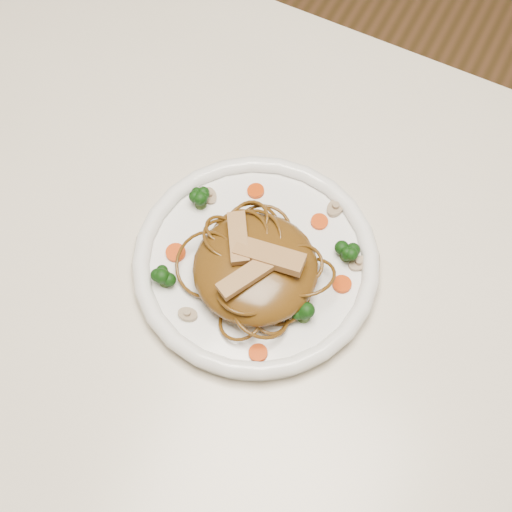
% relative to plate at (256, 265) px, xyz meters
% --- Properties ---
extents(ground, '(4.00, 4.00, 0.00)m').
position_rel_plate_xyz_m(ground, '(0.04, -0.01, -0.76)').
color(ground, brown).
rests_on(ground, ground).
extents(table, '(1.20, 0.80, 0.75)m').
position_rel_plate_xyz_m(table, '(0.04, -0.01, -0.11)').
color(table, silver).
rests_on(table, ground).
extents(plate, '(0.30, 0.30, 0.02)m').
position_rel_plate_xyz_m(plate, '(0.00, 0.00, 0.00)').
color(plate, white).
rests_on(plate, table).
extents(noodle_mound, '(0.15, 0.15, 0.04)m').
position_rel_plate_xyz_m(noodle_mound, '(0.01, -0.02, 0.03)').
color(noodle_mound, '#593710').
rests_on(noodle_mound, plate).
extents(chicken_a, '(0.08, 0.03, 0.01)m').
position_rel_plate_xyz_m(chicken_a, '(0.02, -0.01, 0.06)').
color(chicken_a, tan).
rests_on(chicken_a, noodle_mound).
extents(chicken_b, '(0.05, 0.06, 0.01)m').
position_rel_plate_xyz_m(chicken_b, '(-0.02, -0.01, 0.06)').
color(chicken_b, tan).
rests_on(chicken_b, noodle_mound).
extents(chicken_c, '(0.05, 0.06, 0.01)m').
position_rel_plate_xyz_m(chicken_c, '(0.01, -0.04, 0.06)').
color(chicken_c, tan).
rests_on(chicken_c, noodle_mound).
extents(broccoli_0, '(0.03, 0.03, 0.03)m').
position_rel_plate_xyz_m(broccoli_0, '(0.09, 0.05, 0.02)').
color(broccoli_0, black).
rests_on(broccoli_0, plate).
extents(broccoli_1, '(0.03, 0.03, 0.03)m').
position_rel_plate_xyz_m(broccoli_1, '(-0.09, 0.04, 0.02)').
color(broccoli_1, black).
rests_on(broccoli_1, plate).
extents(broccoli_2, '(0.03, 0.03, 0.03)m').
position_rel_plate_xyz_m(broccoli_2, '(-0.08, -0.07, 0.02)').
color(broccoli_2, black).
rests_on(broccoli_2, plate).
extents(broccoli_3, '(0.03, 0.03, 0.03)m').
position_rel_plate_xyz_m(broccoli_3, '(0.08, -0.04, 0.02)').
color(broccoli_3, black).
rests_on(broccoli_3, plate).
extents(carrot_0, '(0.02, 0.02, 0.00)m').
position_rel_plate_xyz_m(carrot_0, '(0.04, 0.08, 0.01)').
color(carrot_0, '#DE3A08').
rests_on(carrot_0, plate).
extents(carrot_1, '(0.03, 0.03, 0.00)m').
position_rel_plate_xyz_m(carrot_1, '(-0.09, -0.03, 0.01)').
color(carrot_1, '#DE3A08').
rests_on(carrot_1, plate).
extents(carrot_2, '(0.02, 0.02, 0.00)m').
position_rel_plate_xyz_m(carrot_2, '(0.10, 0.02, 0.01)').
color(carrot_2, '#DE3A08').
rests_on(carrot_2, plate).
extents(carrot_3, '(0.02, 0.02, 0.00)m').
position_rel_plate_xyz_m(carrot_3, '(-0.04, 0.08, 0.01)').
color(carrot_3, '#DE3A08').
rests_on(carrot_3, plate).
extents(carrot_4, '(0.02, 0.02, 0.00)m').
position_rel_plate_xyz_m(carrot_4, '(0.05, -0.10, 0.01)').
color(carrot_4, '#DE3A08').
rests_on(carrot_4, plate).
extents(mushroom_0, '(0.03, 0.03, 0.01)m').
position_rel_plate_xyz_m(mushroom_0, '(-0.04, -0.09, 0.01)').
color(mushroom_0, tan).
rests_on(mushroom_0, plate).
extents(mushroom_1, '(0.03, 0.03, 0.01)m').
position_rel_plate_xyz_m(mushroom_1, '(0.10, 0.05, 0.01)').
color(mushroom_1, tan).
rests_on(mushroom_1, plate).
extents(mushroom_2, '(0.03, 0.03, 0.01)m').
position_rel_plate_xyz_m(mushroom_2, '(-0.09, 0.05, 0.01)').
color(mushroom_2, tan).
rests_on(mushroom_2, plate).
extents(mushroom_3, '(0.03, 0.03, 0.01)m').
position_rel_plate_xyz_m(mushroom_3, '(0.05, 0.10, 0.01)').
color(mushroom_3, tan).
rests_on(mushroom_3, plate).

